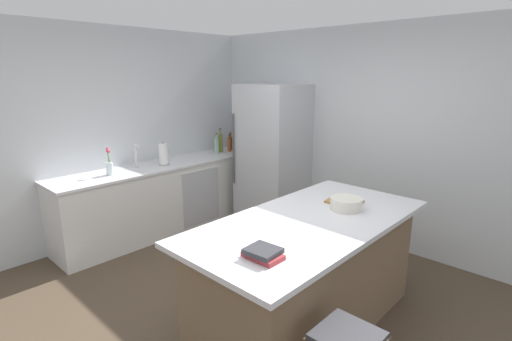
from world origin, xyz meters
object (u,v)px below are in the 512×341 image
paper_towel_roll (163,155)px  cookbook_stack (263,253)px  vinegar_bottle (229,145)px  flower_vase (109,166)px  hot_sauce_bottle (236,143)px  sink_faucet (136,156)px  mixing_bowl (346,204)px  cutting_board (344,202)px  refrigerator (272,156)px  gin_bottle (217,145)px  olive_oil_bottle (220,142)px  kitchen_island (308,272)px  whiskey_bottle (230,143)px

paper_towel_roll → cookbook_stack: bearing=-21.5°
vinegar_bottle → cookbook_stack: (2.69, -2.21, -0.04)m
flower_vase → hot_sauce_bottle: flower_vase is taller
sink_faucet → hot_sauce_bottle: (0.02, 1.69, -0.06)m
mixing_bowl → cutting_board: 0.17m
refrigerator → gin_bottle: 0.93m
vinegar_bottle → gin_bottle: 0.19m
refrigerator → olive_oil_bottle: 0.93m
kitchen_island → vinegar_bottle: 2.97m
refrigerator → hot_sauce_bottle: refrigerator is taller
olive_oil_bottle → gin_bottle: (0.02, -0.09, -0.03)m
hot_sauce_bottle → cutting_board: 2.82m
hot_sauce_bottle → sink_faucet: bearing=-90.8°
olive_oil_bottle → mixing_bowl: 2.89m
sink_faucet → flower_vase: (0.07, -0.39, -0.05)m
whiskey_bottle → refrigerator: bearing=-3.6°
flower_vase → hot_sauce_bottle: bearing=91.4°
sink_faucet → cutting_board: (2.60, 0.54, -0.12)m
flower_vase → vinegar_bottle: 1.87m
sink_faucet → cutting_board: size_ratio=0.98×
paper_towel_roll → hot_sauce_bottle: 1.36m
flower_vase → olive_oil_bottle: olive_oil_bottle is taller
flower_vase → paper_towel_roll: size_ratio=1.04×
gin_bottle → olive_oil_bottle: bearing=101.5°
kitchen_island → vinegar_bottle: size_ratio=8.43×
olive_oil_bottle → cutting_board: bearing=-18.1°
kitchen_island → cutting_board: 0.71m
gin_bottle → cutting_board: 2.70m
whiskey_bottle → cookbook_stack: (2.77, -2.30, -0.05)m
sink_faucet → mixing_bowl: size_ratio=1.13×
refrigerator → flower_vase: size_ratio=5.88×
sink_faucet → vinegar_bottle: size_ratio=1.19×
sink_faucet → cookbook_stack: sink_faucet is taller
vinegar_bottle → cutting_board: bearing=-20.5°
flower_vase → cutting_board: bearing=20.1°
flower_vase → gin_bottle: flower_vase is taller
paper_towel_roll → olive_oil_bottle: olive_oil_bottle is taller
refrigerator → sink_faucet: bearing=-120.9°
refrigerator → hot_sauce_bottle: size_ratio=7.57×
refrigerator → cookbook_stack: bearing=-50.3°
refrigerator → vinegar_bottle: (-0.82, -0.04, 0.05)m
kitchen_island → hot_sauce_bottle: bearing=147.0°
sink_faucet → flower_vase: size_ratio=0.92×
flower_vase → gin_bottle: 1.69m
sink_faucet → cookbook_stack: 2.87m
hot_sauce_bottle → gin_bottle: (-0.02, -0.38, 0.02)m
sink_faucet → cutting_board: 2.66m
refrigerator → mixing_bowl: bearing=-32.0°
mixing_bowl → kitchen_island: bearing=-102.2°
mixing_bowl → cutting_board: mixing_bowl is taller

